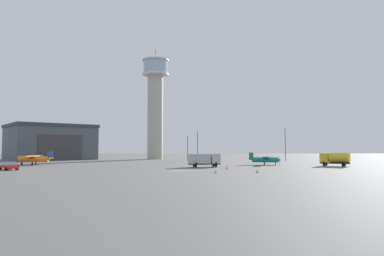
{
  "coord_description": "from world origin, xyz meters",
  "views": [
    {
      "loc": [
        0.53,
        -62.26,
        3.78
      ],
      "look_at": [
        2.97,
        33.1,
        9.22
      ],
      "focal_mm": 33.44,
      "sensor_mm": 36.0,
      "label": 1
    }
  ],
  "objects": [
    {
      "name": "light_post_east",
      "position": [
        4.88,
        43.98,
        5.38
      ],
      "size": [
        0.44,
        0.44,
        9.09
      ],
      "color": "#38383D",
      "rests_on": "ground_plane"
    },
    {
      "name": "car_red",
      "position": [
        -29.84,
        1.05,
        0.74
      ],
      "size": [
        4.51,
        4.49,
        1.37
      ],
      "rotation": [
        0.0,
        0.0,
        2.36
      ],
      "color": "red",
      "rests_on": "ground_plane"
    },
    {
      "name": "light_post_north",
      "position": [
        2.0,
        47.01,
        4.72
      ],
      "size": [
        0.44,
        0.44,
        7.82
      ],
      "color": "#38383D",
      "rests_on": "ground_plane"
    },
    {
      "name": "airplane_orange",
      "position": [
        -33.28,
        19.84,
        1.46
      ],
      "size": [
        8.34,
        10.61,
        3.13
      ],
      "rotation": [
        0.0,
        0.0,
        3.19
      ],
      "color": "orange",
      "rests_on": "ground_plane"
    },
    {
      "name": "ground_plane",
      "position": [
        0.0,
        0.0,
        0.0
      ],
      "size": [
        400.0,
        400.0,
        0.0
      ],
      "primitive_type": "plane",
      "color": "#60605E"
    },
    {
      "name": "truck_fuel_tanker_yellow",
      "position": [
        32.89,
        13.05,
        1.64
      ],
      "size": [
        5.99,
        5.18,
        2.87
      ],
      "rotation": [
        0.0,
        0.0,
        2.51
      ],
      "color": "#38383D",
      "rests_on": "ground_plane"
    },
    {
      "name": "traffic_cone_mid_apron",
      "position": [
        12.17,
        -6.47,
        0.32
      ],
      "size": [
        0.36,
        0.36,
        0.64
      ],
      "color": "black",
      "rests_on": "ground_plane"
    },
    {
      "name": "truck_box_silver",
      "position": [
        4.8,
        10.08,
        1.57
      ],
      "size": [
        6.59,
        3.72,
        2.71
      ],
      "rotation": [
        0.0,
        0.0,
        0.17
      ],
      "color": "#38383D",
      "rests_on": "ground_plane"
    },
    {
      "name": "airplane_teal",
      "position": [
        19.34,
        19.45,
        1.31
      ],
      "size": [
        7.43,
        9.48,
        2.81
      ],
      "rotation": [
        0.0,
        0.0,
        6.01
      ],
      "color": "teal",
      "rests_on": "ground_plane"
    },
    {
      "name": "traffic_cone_near_right",
      "position": [
        8.59,
        3.49,
        0.36
      ],
      "size": [
        0.36,
        0.36,
        0.74
      ],
      "color": "black",
      "rests_on": "ground_plane"
    },
    {
      "name": "hangar",
      "position": [
        -44.79,
        60.56,
        5.88
      ],
      "size": [
        34.62,
        34.09,
        11.72
      ],
      "rotation": [
        0.0,
        0.0,
        -0.93
      ],
      "color": "#4C5159",
      "rests_on": "ground_plane"
    },
    {
      "name": "control_tower",
      "position": [
        -9.29,
        64.1,
        20.61
      ],
      "size": [
        9.31,
        9.31,
        39.48
      ],
      "color": "#B2AD9E",
      "rests_on": "ground_plane"
    },
    {
      "name": "light_post_west",
      "position": [
        32.34,
        47.9,
        5.94
      ],
      "size": [
        0.44,
        0.44,
        10.16
      ],
      "color": "#38383D",
      "rests_on": "ground_plane"
    },
    {
      "name": "traffic_cone_near_left",
      "position": [
        5.52,
        -7.83,
        0.27
      ],
      "size": [
        0.36,
        0.36,
        0.54
      ],
      "color": "black",
      "rests_on": "ground_plane"
    }
  ]
}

